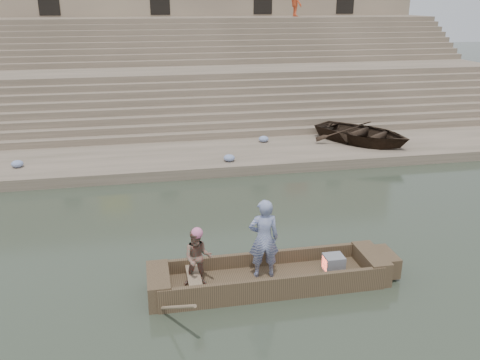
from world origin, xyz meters
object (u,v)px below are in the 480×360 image
object	(u,v)px
main_rowboat	(269,281)
television	(333,263)
beached_rowboat	(363,133)
standing_man	(264,239)
pedestrian	(296,1)
rowing_man	(198,258)

from	to	relation	value
main_rowboat	television	world-z (taller)	television
television	beached_rowboat	bearing A→B (deg)	62.60
standing_man	pedestrian	bearing A→B (deg)	-104.54
rowing_man	television	bearing A→B (deg)	8.07
main_rowboat	rowing_man	distance (m)	1.83
main_rowboat	rowing_man	bearing A→B (deg)	179.34
main_rowboat	rowing_man	xyz separation A→B (m)	(-1.65, 0.02, 0.79)
television	rowing_man	bearing A→B (deg)	179.66
standing_man	pedestrian	distance (m)	25.60
television	pedestrian	xyz separation A→B (m)	(6.25, 23.93, 5.73)
rowing_man	standing_man	bearing A→B (deg)	11.80
standing_man	beached_rowboat	bearing A→B (deg)	-120.99
rowing_man	beached_rowboat	world-z (taller)	rowing_man
rowing_man	pedestrian	world-z (taller)	pedestrian
main_rowboat	pedestrian	size ratio (longest dim) A/B	2.64
main_rowboat	beached_rowboat	distance (m)	11.94
beached_rowboat	pedestrian	size ratio (longest dim) A/B	2.25
beached_rowboat	pedestrian	world-z (taller)	pedestrian
main_rowboat	pedestrian	xyz separation A→B (m)	(7.82, 23.93, 6.04)
beached_rowboat	television	bearing A→B (deg)	-154.45
beached_rowboat	pedestrian	bearing A→B (deg)	48.34
main_rowboat	television	bearing A→B (deg)	-0.00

